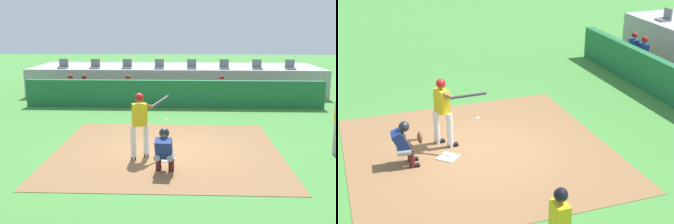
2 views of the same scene
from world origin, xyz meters
The scene contains 8 objects.
ground_plane centered at (0.00, 0.00, 0.00)m, with size 80.00×80.00×0.00m, color #428438.
dirt_infield centered at (0.00, 0.00, 0.01)m, with size 6.40×6.40×0.01m, color olive.
home_plate centered at (0.00, -0.80, 0.02)m, with size 0.44×0.44×0.02m, color white.
batter_at_plate centered at (-0.68, -0.71, 1.04)m, with size 0.99×1.16×1.80m.
catcher_crouched centered at (0.01, -1.79, 0.61)m, with size 0.50×2.14×1.13m.
dugout_player_0 centered at (-4.82, 7.34, 0.67)m, with size 0.49×0.70×1.30m.
dugout_player_1 centered at (-4.17, 7.34, 0.67)m, with size 0.49×0.70×1.30m.
stadium_seat_0 centered at (-5.69, 9.38, 1.53)m, with size 0.46×0.46×0.48m.
Camera 2 is at (10.79, -3.19, 5.84)m, focal length 54.30 mm.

